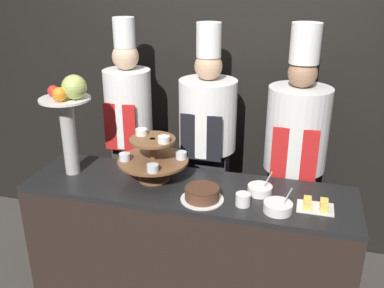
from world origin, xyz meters
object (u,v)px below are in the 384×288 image
at_px(cup_white, 243,199).
at_px(chef_left, 130,129).
at_px(cake_square_tray, 316,205).
at_px(chef_center_right, 295,150).
at_px(serving_bowl_near, 278,207).
at_px(cake_round, 202,194).
at_px(tiered_stand, 153,156).
at_px(fruit_pedestal, 69,110).
at_px(chef_center_left, 207,141).
at_px(serving_bowl_far, 260,190).

xyz_separation_m(cup_white, chef_left, (-0.96, 0.64, 0.11)).
height_order(cake_square_tray, chef_center_right, chef_center_right).
height_order(serving_bowl_near, chef_left, chef_left).
relative_size(cake_round, chef_left, 0.14).
relative_size(tiered_stand, chef_left, 0.25).
xyz_separation_m(tiered_stand, chef_left, (-0.36, 0.47, -0.02)).
distance_m(fruit_pedestal, chef_left, 0.62).
relative_size(serving_bowl_near, chef_center_right, 0.09).
height_order(cake_square_tray, chef_center_left, chef_center_left).
distance_m(fruit_pedestal, serving_bowl_near, 1.40).
distance_m(cake_round, cup_white, 0.24).
relative_size(cup_white, serving_bowl_far, 0.56).
height_order(cup_white, chef_center_right, chef_center_right).
xyz_separation_m(cup_white, serving_bowl_near, (0.20, -0.02, -0.01)).
distance_m(cup_white, cake_square_tray, 0.41).
relative_size(fruit_pedestal, chef_center_right, 0.37).
xyz_separation_m(cup_white, cake_square_tray, (0.40, 0.07, -0.02)).
relative_size(fruit_pedestal, cup_white, 7.78).
bearing_deg(chef_left, chef_center_left, 0.00).
height_order(cake_round, chef_center_left, chef_center_left).
bearing_deg(chef_center_right, serving_bowl_near, -94.76).
xyz_separation_m(tiered_stand, serving_bowl_near, (0.80, -0.19, -0.13)).
relative_size(serving_bowl_far, chef_center_left, 0.09).
bearing_deg(serving_bowl_near, fruit_pedestal, 174.00).
xyz_separation_m(cup_white, serving_bowl_far, (0.08, 0.16, -0.01)).
bearing_deg(serving_bowl_far, cake_square_tray, -15.67).
distance_m(cup_white, serving_bowl_near, 0.20).
bearing_deg(fruit_pedestal, cake_square_tray, -1.86).
height_order(cup_white, serving_bowl_far, serving_bowl_far).
bearing_deg(chef_left, tiered_stand, -52.48).
distance_m(chef_left, chef_center_left, 0.60).
bearing_deg(serving_bowl_near, chef_center_left, 130.44).
height_order(cake_square_tray, chef_left, chef_left).
bearing_deg(fruit_pedestal, cake_round, -7.98).
distance_m(tiered_stand, cake_round, 0.43).
height_order(serving_bowl_far, chef_center_right, chef_center_right).
xyz_separation_m(cake_round, chef_center_right, (0.49, 0.65, 0.07)).
distance_m(serving_bowl_near, chef_left, 1.34).
height_order(serving_bowl_near, chef_center_left, chef_center_left).
relative_size(serving_bowl_near, serving_bowl_far, 1.05).
bearing_deg(chef_center_left, chef_center_right, -0.01).
relative_size(tiered_stand, chef_center_left, 0.25).
height_order(serving_bowl_far, chef_left, chef_left).
bearing_deg(chef_center_right, chef_left, 180.00).
relative_size(cake_square_tray, serving_bowl_near, 1.26).
xyz_separation_m(serving_bowl_far, chef_left, (-1.04, 0.48, 0.12)).
distance_m(cake_round, chef_center_left, 0.66).
bearing_deg(cup_white, chef_center_right, 68.47).
relative_size(tiered_stand, cup_white, 5.25).
distance_m(serving_bowl_near, chef_center_right, 0.67).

